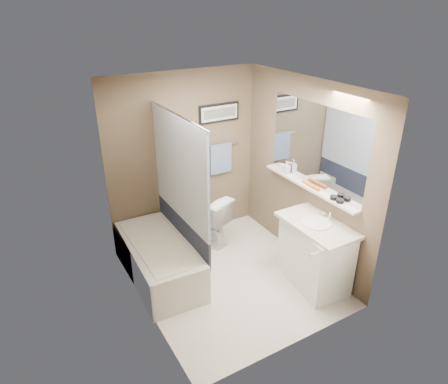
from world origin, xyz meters
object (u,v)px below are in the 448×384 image
soap_bottle (286,167)px  toilet (206,219)px  candle_bowl_near (340,201)px  bathtub (159,260)px  hair_brush_back (308,184)px  glass_jar (283,168)px  candle_bowl_far (334,198)px  hair_brush_front (313,186)px  vanity (314,255)px

soap_bottle → toilet: bearing=145.6°
candle_bowl_near → soap_bottle: bearing=90.0°
bathtub → soap_bottle: (1.79, -0.18, 0.95)m
hair_brush_back → glass_jar: (0.00, 0.52, 0.03)m
toilet → candle_bowl_near: candle_bowl_near is taller
toilet → candle_bowl_far: (0.89, -1.49, 0.76)m
candle_bowl_near → glass_jar: glass_jar is taller
hair_brush_front → candle_bowl_far: bearing=-90.0°
toilet → vanity: bearing=94.2°
hair_brush_front → bathtub: bearing=158.4°
vanity → hair_brush_back: bearing=74.0°
vanity → glass_jar: glass_jar is taller
toilet → bathtub: bearing=4.7°
glass_jar → candle_bowl_near: bearing=-90.0°
toilet → hair_brush_front: (0.89, -1.14, 0.76)m
candle_bowl_near → soap_bottle: soap_bottle is taller
vanity → candle_bowl_far: (0.19, -0.02, 0.73)m
glass_jar → soap_bottle: soap_bottle is taller
candle_bowl_near → hair_brush_front: bearing=90.0°
candle_bowl_near → soap_bottle: 0.98m
candle_bowl_near → candle_bowl_far: size_ratio=1.00×
candle_bowl_near → glass_jar: 1.05m
vanity → glass_jar: size_ratio=9.00×
toilet → candle_bowl_near: 1.98m
candle_bowl_far → soap_bottle: 0.88m
candle_bowl_near → hair_brush_front: 0.45m
vanity → soap_bottle: size_ratio=5.31×
candle_bowl_far → hair_brush_back: 0.44m
vanity → candle_bowl_near: 0.77m
candle_bowl_far → hair_brush_back: (0.00, 0.44, 0.00)m
hair_brush_back → soap_bottle: bearing=90.0°
glass_jar → bathtub: bearing=176.6°
soap_bottle → hair_brush_back: bearing=-90.0°
hair_brush_front → hair_brush_back: size_ratio=1.00×
candle_bowl_far → glass_jar: glass_jar is taller
hair_brush_back → soap_bottle: 0.45m
hair_brush_back → vanity: bearing=-113.7°
bathtub → hair_brush_front: hair_brush_front is taller
vanity → glass_jar: bearing=86.5°
candle_bowl_near → soap_bottle: (0.00, 0.98, 0.06)m
candle_bowl_far → soap_bottle: bearing=90.0°
bathtub → candle_bowl_near: 2.30m
candle_bowl_far → glass_jar: 0.95m
toilet → hair_brush_front: 1.64m
candle_bowl_far → toilet: bearing=120.9°
candle_bowl_near → candle_bowl_far: (0.00, 0.10, 0.00)m
candle_bowl_far → soap_bottle: soap_bottle is taller
soap_bottle → hair_brush_front: bearing=-90.0°
toilet → candle_bowl_far: 1.90m
vanity → glass_jar: 1.22m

